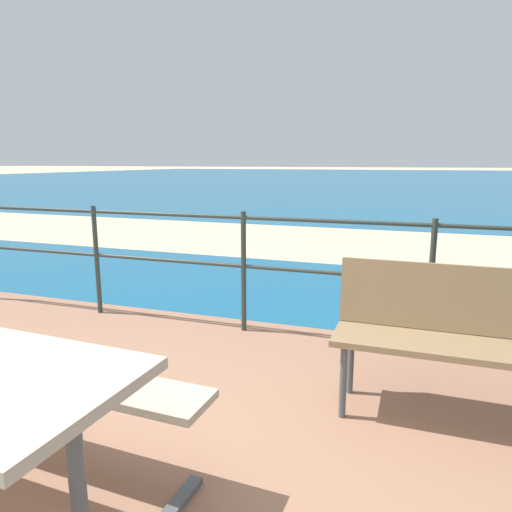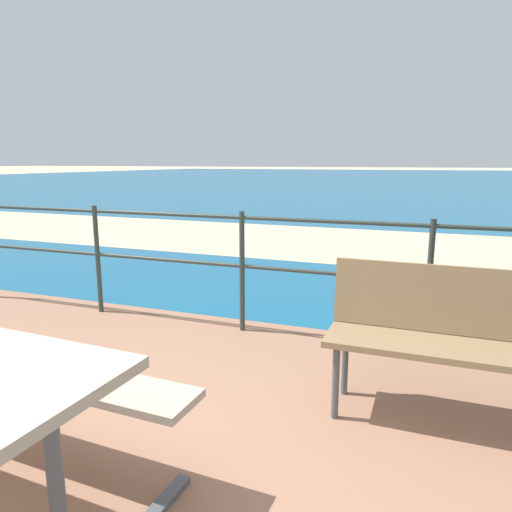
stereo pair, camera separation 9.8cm
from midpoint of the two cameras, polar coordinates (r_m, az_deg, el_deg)
The scene contains 4 objects.
sea_water at distance 41.24m, azimuth 17.18°, elevation 8.95°, with size 90.00×90.00×0.01m, color #145B84.
beach_strip at distance 8.74m, azimuth 9.56°, elevation 1.61°, with size 54.00×3.74×0.01m, color beige.
park_bench at distance 2.82m, azimuth 25.38°, elevation -8.24°, with size 1.61×0.42×0.86m.
railing_fence at distance 3.89m, azimuth -2.26°, elevation 0.03°, with size 5.94×0.04×1.03m.
Camera 1 is at (1.33, -1.21, 1.49)m, focal length 32.69 mm.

